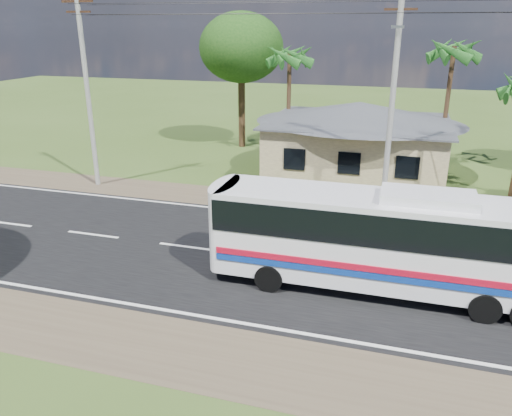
{
  "coord_description": "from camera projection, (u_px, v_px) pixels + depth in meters",
  "views": [
    {
      "loc": [
        3.63,
        -17.24,
        8.7
      ],
      "look_at": [
        -1.82,
        1.0,
        1.67
      ],
      "focal_mm": 35.0,
      "sensor_mm": 36.0,
      "label": 1
    }
  ],
  "objects": [
    {
      "name": "utility_poles",
      "position": [
        385.0,
        93.0,
        22.6
      ],
      "size": [
        32.8,
        2.22,
        11.0
      ],
      "color": "#9E9E99",
      "rests_on": "ground"
    },
    {
      "name": "coach_bus",
      "position": [
        392.0,
        235.0,
        16.59
      ],
      "size": [
        11.89,
        2.67,
        3.69
      ],
      "rotation": [
        0.0,
        0.0,
        0.01
      ],
      "color": "silver",
      "rests_on": "ground"
    },
    {
      "name": "road",
      "position": [
        293.0,
        261.0,
        19.48
      ],
      "size": [
        120.0,
        16.0,
        0.03
      ],
      "color": "black",
      "rests_on": "ground"
    },
    {
      "name": "palm_mid",
      "position": [
        454.0,
        52.0,
        29.32
      ],
      "size": [
        2.8,
        2.8,
        8.2
      ],
      "color": "#47301E",
      "rests_on": "ground"
    },
    {
      "name": "palm_far",
      "position": [
        290.0,
        57.0,
        32.62
      ],
      "size": [
        2.8,
        2.8,
        7.7
      ],
      "color": "#47301E",
      "rests_on": "ground"
    },
    {
      "name": "ground",
      "position": [
        293.0,
        261.0,
        19.48
      ],
      "size": [
        120.0,
        120.0,
        0.0
      ],
      "primitive_type": "plane",
      "color": "#354C1B",
      "rests_on": "ground"
    },
    {
      "name": "tree_behind_house",
      "position": [
        241.0,
        48.0,
        35.34
      ],
      "size": [
        6.0,
        6.0,
        9.61
      ],
      "color": "#47301E",
      "rests_on": "ground"
    },
    {
      "name": "house",
      "position": [
        358.0,
        131.0,
        29.98
      ],
      "size": [
        12.4,
        10.0,
        5.0
      ],
      "color": "#C9BA86",
      "rests_on": "ground"
    }
  ]
}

